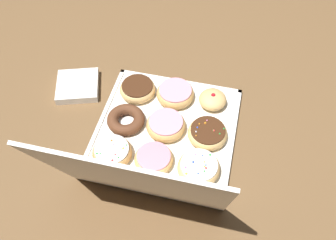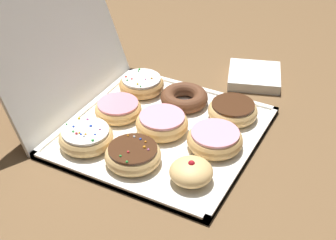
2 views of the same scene
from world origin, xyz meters
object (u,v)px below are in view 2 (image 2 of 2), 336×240
at_px(pink_frosted_donut_7, 118,109).
at_px(sprinkle_donut_8, 142,84).
at_px(napkin_stack, 254,76).
at_px(pink_frosted_donut_1, 214,140).
at_px(sprinkle_donut_6, 86,137).
at_px(chocolate_frosted_donut_2, 233,110).
at_px(donut_box, 162,132).
at_px(jelly_filled_donut_0, 191,172).
at_px(chocolate_cake_ring_donut_5, 184,98).
at_px(sprinkle_donut_3, 132,154).
at_px(pink_frosted_donut_4, 165,123).

distance_m(pink_frosted_donut_7, sprinkle_donut_8, 0.12).
distance_m(pink_frosted_donut_7, napkin_stack, 0.38).
relative_size(pink_frosted_donut_1, napkin_stack, 0.90).
bearing_deg(sprinkle_donut_6, napkin_stack, -26.48).
xyz_separation_m(chocolate_frosted_donut_2, napkin_stack, (0.20, 0.02, -0.02)).
relative_size(chocolate_frosted_donut_2, sprinkle_donut_8, 1.02).
xyz_separation_m(donut_box, jelly_filled_donut_0, (-0.12, -0.13, 0.03)).
height_order(jelly_filled_donut_0, sprinkle_donut_6, jelly_filled_donut_0).
distance_m(donut_box, chocolate_cake_ring_donut_5, 0.12).
relative_size(jelly_filled_donut_0, sprinkle_donut_6, 0.73).
height_order(sprinkle_donut_3, chocolate_cake_ring_donut_5, sprinkle_donut_3).
distance_m(donut_box, sprinkle_donut_8, 0.18).
bearing_deg(pink_frosted_donut_1, napkin_stack, 4.58).
bearing_deg(sprinkle_donut_8, pink_frosted_donut_4, -133.09).
xyz_separation_m(chocolate_frosted_donut_2, chocolate_cake_ring_donut_5, (0.00, 0.12, -0.00)).
relative_size(jelly_filled_donut_0, napkin_stack, 0.65).
xyz_separation_m(pink_frosted_donut_7, napkin_stack, (0.31, -0.22, -0.02)).
relative_size(sprinkle_donut_3, chocolate_cake_ring_donut_5, 1.02).
relative_size(pink_frosted_donut_1, chocolate_frosted_donut_2, 1.04).
height_order(pink_frosted_donut_4, chocolate_cake_ring_donut_5, pink_frosted_donut_4).
bearing_deg(pink_frosted_donut_4, chocolate_frosted_donut_2, -44.14).
bearing_deg(pink_frosted_donut_7, sprinkle_donut_3, -138.28).
xyz_separation_m(chocolate_frosted_donut_2, sprinkle_donut_3, (-0.25, 0.12, 0.00)).
relative_size(donut_box, pink_frosted_donut_1, 3.42).
xyz_separation_m(jelly_filled_donut_0, chocolate_cake_ring_donut_5, (0.24, 0.13, -0.01)).
distance_m(chocolate_cake_ring_donut_5, sprinkle_donut_6, 0.27).
xyz_separation_m(jelly_filled_donut_0, pink_frosted_donut_4, (0.12, 0.12, -0.00)).
bearing_deg(sprinkle_donut_3, pink_frosted_donut_4, -2.91).
bearing_deg(napkin_stack, sprinkle_donut_6, 153.52).
bearing_deg(sprinkle_donut_8, donut_box, -134.92).
bearing_deg(chocolate_cake_ring_donut_5, chocolate_frosted_donut_2, -90.17).
distance_m(jelly_filled_donut_0, pink_frosted_donut_7, 0.28).
bearing_deg(jelly_filled_donut_0, donut_box, 47.21).
height_order(pink_frosted_donut_1, pink_frosted_donut_7, pink_frosted_donut_1).
height_order(jelly_filled_donut_0, chocolate_cake_ring_donut_5, jelly_filled_donut_0).
bearing_deg(chocolate_frosted_donut_2, pink_frosted_donut_4, 135.86).
relative_size(donut_box, chocolate_frosted_donut_2, 3.58).
height_order(sprinkle_donut_6, sprinkle_donut_8, sprinkle_donut_6).
distance_m(sprinkle_donut_3, sprinkle_donut_6, 0.12).
relative_size(pink_frosted_donut_7, sprinkle_donut_8, 0.97).
bearing_deg(pink_frosted_donut_1, sprinkle_donut_6, 115.67).
bearing_deg(chocolate_frosted_donut_2, chocolate_cake_ring_donut_5, 89.83).
distance_m(sprinkle_donut_3, sprinkle_donut_8, 0.28).
relative_size(donut_box, sprinkle_donut_3, 3.52).
height_order(pink_frosted_donut_7, sprinkle_donut_8, sprinkle_donut_8).
bearing_deg(pink_frosted_donut_7, pink_frosted_donut_1, -91.89).
distance_m(pink_frosted_donut_4, napkin_stack, 0.33).
distance_m(jelly_filled_donut_0, chocolate_cake_ring_donut_5, 0.27).
bearing_deg(pink_frosted_donut_4, jelly_filled_donut_0, -134.64).
relative_size(sprinkle_donut_6, pink_frosted_donut_7, 1.08).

